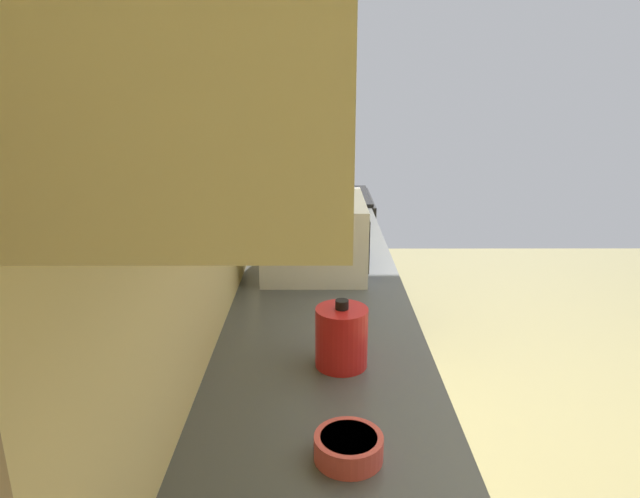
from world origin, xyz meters
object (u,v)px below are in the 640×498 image
object	(u,v)px
kettle	(342,337)
oven_range	(322,260)
bowl	(349,446)
microwave	(315,234)

from	to	relation	value
kettle	oven_range	bearing A→B (deg)	0.98
bowl	kettle	size ratio (longest dim) A/B	0.74
bowl	microwave	bearing A→B (deg)	3.71
microwave	bowl	xyz separation A→B (m)	(-1.19, -0.08, -0.11)
microwave	kettle	xyz separation A→B (m)	(-0.80, -0.08, -0.06)
oven_range	bowl	distance (m)	2.65
microwave	kettle	size ratio (longest dim) A/B	2.61
microwave	bowl	size ratio (longest dim) A/B	3.53
oven_range	microwave	size ratio (longest dim) A/B	2.16
oven_range	kettle	size ratio (longest dim) A/B	5.65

